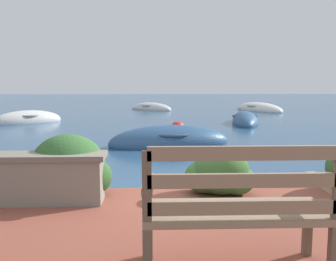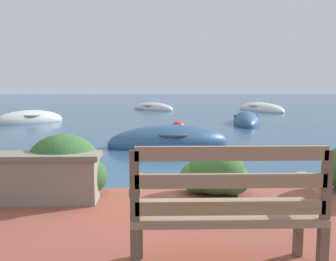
% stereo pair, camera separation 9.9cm
% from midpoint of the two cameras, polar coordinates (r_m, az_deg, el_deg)
% --- Properties ---
extents(ground_plane, '(80.00, 80.00, 0.00)m').
position_cam_midpoint_polar(ground_plane, '(4.81, -1.19, -11.19)').
color(ground_plane, navy).
extents(park_bench, '(1.28, 0.48, 0.93)m').
position_cam_midpoint_polar(park_bench, '(2.62, 9.93, -11.36)').
color(park_bench, brown).
rests_on(park_bench, patio_terrace).
extents(stone_wall, '(1.70, 0.39, 0.54)m').
position_cam_midpoint_polar(stone_wall, '(4.40, -20.63, -6.72)').
color(stone_wall, gray).
rests_on(stone_wall, patio_terrace).
extents(hedge_clump_left, '(1.06, 0.76, 0.72)m').
position_cam_midpoint_polar(hedge_clump_left, '(4.51, -15.17, -5.68)').
color(hedge_clump_left, '#2D5628').
rests_on(hedge_clump_left, patio_terrace).
extents(hedge_clump_centre, '(0.82, 0.59, 0.56)m').
position_cam_midpoint_polar(hedge_clump_centre, '(4.46, 7.83, -6.56)').
color(hedge_clump_centre, '#38662D').
rests_on(hedge_clump_centre, patio_terrace).
extents(rowboat_nearest, '(3.12, 1.70, 0.87)m').
position_cam_midpoint_polar(rowboat_nearest, '(9.03, 0.47, -1.83)').
color(rowboat_nearest, '#2D517A').
rests_on(rowboat_nearest, ground_plane).
extents(rowboat_mid, '(1.46, 3.20, 0.77)m').
position_cam_midpoint_polar(rowboat_mid, '(14.05, 12.01, 1.34)').
color(rowboat_mid, '#2D517A').
rests_on(rowboat_mid, ground_plane).
extents(rowboat_far, '(2.60, 2.29, 0.81)m').
position_cam_midpoint_polar(rowboat_far, '(14.91, -20.24, 1.41)').
color(rowboat_far, silver).
rests_on(rowboat_far, ground_plane).
extents(rowboat_outer, '(2.43, 3.58, 0.76)m').
position_cam_midpoint_polar(rowboat_outer, '(20.14, 14.14, 3.11)').
color(rowboat_outer, silver).
rests_on(rowboat_outer, ground_plane).
extents(rowboat_distant, '(2.68, 2.55, 0.69)m').
position_cam_midpoint_polar(rowboat_distant, '(20.22, -2.15, 3.34)').
color(rowboat_distant, silver).
rests_on(rowboat_distant, ground_plane).
extents(mooring_buoy, '(0.50, 0.50, 0.45)m').
position_cam_midpoint_polar(mooring_buoy, '(11.63, 1.79, 0.31)').
color(mooring_buoy, red).
rests_on(mooring_buoy, ground_plane).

